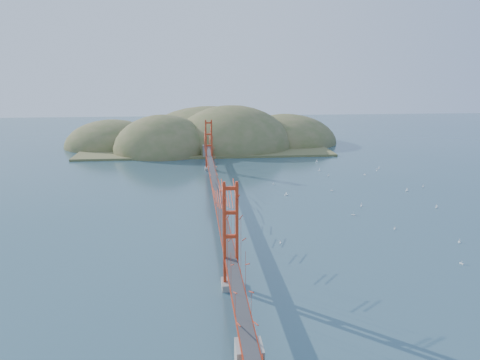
{
  "coord_description": "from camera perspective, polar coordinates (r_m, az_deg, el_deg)",
  "views": [
    {
      "loc": [
        -3.78,
        -76.1,
        22.87
      ],
      "look_at": [
        4.08,
        0.0,
        4.67
      ],
      "focal_mm": 35.0,
      "sensor_mm": 36.0,
      "label": 1
    }
  ],
  "objects": [
    {
      "name": "sailboat_1",
      "position": [
        91.69,
        11.12,
        -1.23
      ],
      "size": [
        0.6,
        0.6,
        0.62
      ],
      "color": "white",
      "rests_on": "ground"
    },
    {
      "name": "sailboat_extra_1",
      "position": [
        99.81,
        21.42,
        -0.72
      ],
      "size": [
        0.56,
        0.56,
        0.61
      ],
      "color": "white",
      "rests_on": "ground"
    },
    {
      "name": "ground",
      "position": [
        79.55,
        -2.93,
        -3.34
      ],
      "size": [
        320.0,
        320.0,
        0.0
      ],
      "primitive_type": "plane",
      "color": "#315362",
      "rests_on": "ground"
    },
    {
      "name": "sailboat_12",
      "position": [
        109.16,
        9.66,
        1.18
      ],
      "size": [
        0.6,
        0.52,
        0.69
      ],
      "color": "white",
      "rests_on": "ground"
    },
    {
      "name": "sailboat_7",
      "position": [
        119.41,
        9.34,
        2.24
      ],
      "size": [
        0.62,
        0.56,
        0.7
      ],
      "color": "white",
      "rests_on": "ground"
    },
    {
      "name": "sailboat_6",
      "position": [
        63.05,
        25.4,
        -9.11
      ],
      "size": [
        0.53,
        0.53,
        0.59
      ],
      "color": "white",
      "rests_on": "ground"
    },
    {
      "name": "sailboat_14",
      "position": [
        82.65,
        14.56,
        -3.02
      ],
      "size": [
        0.58,
        0.61,
        0.69
      ],
      "color": "white",
      "rests_on": "ground"
    },
    {
      "name": "sailboat_3",
      "position": [
        87.24,
        5.65,
        -1.77
      ],
      "size": [
        0.66,
        0.6,
        0.74
      ],
      "color": "white",
      "rests_on": "ground"
    },
    {
      "name": "sailboat_15",
      "position": [
        107.24,
        14.96,
        0.68
      ],
      "size": [
        0.55,
        0.55,
        0.59
      ],
      "color": "white",
      "rests_on": "ground"
    },
    {
      "name": "sailboat_13",
      "position": [
        85.81,
        22.82,
        -3.05
      ],
      "size": [
        0.66,
        0.66,
        0.7
      ],
      "color": "white",
      "rests_on": "ground"
    },
    {
      "name": "sailboat_4",
      "position": [
        104.17,
        10.73,
        0.54
      ],
      "size": [
        0.55,
        0.55,
        0.6
      ],
      "color": "white",
      "rests_on": "ground"
    },
    {
      "name": "sailboat_17",
      "position": [
        114.74,
        16.58,
        1.39
      ],
      "size": [
        0.52,
        0.45,
        0.6
      ],
      "color": "white",
      "rests_on": "ground"
    },
    {
      "name": "sailboat_0",
      "position": [
        72.49,
        18.34,
        -5.6
      ],
      "size": [
        0.49,
        0.52,
        0.59
      ],
      "color": "white",
      "rests_on": "ground"
    },
    {
      "name": "sailboat_16",
      "position": [
        95.14,
        4.09,
        -0.48
      ],
      "size": [
        0.58,
        0.58,
        0.61
      ],
      "color": "white",
      "rests_on": "ground"
    },
    {
      "name": "far_headlands",
      "position": [
        146.54,
        -3.49,
        4.38
      ],
      "size": [
        84.0,
        58.0,
        25.0
      ],
      "color": "olive",
      "rests_on": "ground"
    },
    {
      "name": "sailboat_9",
      "position": [
        112.13,
        16.31,
        1.14
      ],
      "size": [
        0.5,
        0.55,
        0.63
      ],
      "color": "white",
      "rests_on": "ground"
    },
    {
      "name": "sailboat_extra_0",
      "position": [
        70.34,
        25.18,
        -6.8
      ],
      "size": [
        0.53,
        0.55,
        0.62
      ],
      "color": "white",
      "rests_on": "ground"
    },
    {
      "name": "sailboat_8",
      "position": [
        95.44,
        19.67,
        -1.18
      ],
      "size": [
        0.66,
        0.66,
        0.73
      ],
      "color": "white",
      "rests_on": "ground"
    },
    {
      "name": "sailboat_10",
      "position": [
        63.71,
        4.93,
        -7.58
      ],
      "size": [
        0.45,
        0.5,
        0.57
      ],
      "color": "white",
      "rests_on": "ground"
    },
    {
      "name": "sailboat_2",
      "position": [
        77.3,
        13.65,
        -4.1
      ],
      "size": [
        0.64,
        0.64,
        0.7
      ],
      "color": "white",
      "rests_on": "ground"
    },
    {
      "name": "bridge",
      "position": [
        78.01,
        -3.0,
        1.63
      ],
      "size": [
        2.2,
        94.4,
        12.0
      ],
      "color": "gray",
      "rests_on": "ground"
    }
  ]
}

